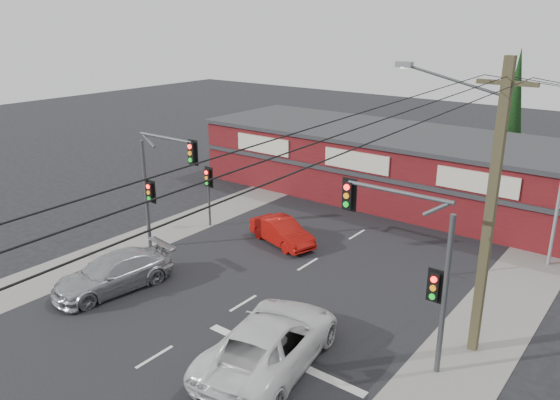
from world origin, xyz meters
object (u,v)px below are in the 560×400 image
Objects in this scene: white_suv at (270,342)px; utility_pole at (487,203)px; shop_building at (401,165)px; red_sedan at (282,232)px; silver_suv at (113,273)px.

utility_pole is at bearing -144.86° from white_suv.
utility_pole is at bearing -56.24° from shop_building.
utility_pole is (9.36, -14.00, 3.26)m from shop_building.
utility_pole reaches higher than red_sedan.
white_suv is 1.58× the size of red_sedan.
white_suv reaches higher than silver_suv.
red_sedan is at bearing -65.11° from white_suv.
red_sedan is at bearing 80.82° from silver_suv.
white_suv is at bearing -76.94° from shop_building.
utility_pole is at bearing 28.69° from silver_suv.
shop_building is 17.15m from utility_pole.
silver_suv is 0.19× the size of shop_building.
utility_pole is (10.85, -3.42, 4.74)m from red_sedan.
white_suv is 8.61m from silver_suv.
white_suv is at bearing -134.73° from utility_pole.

